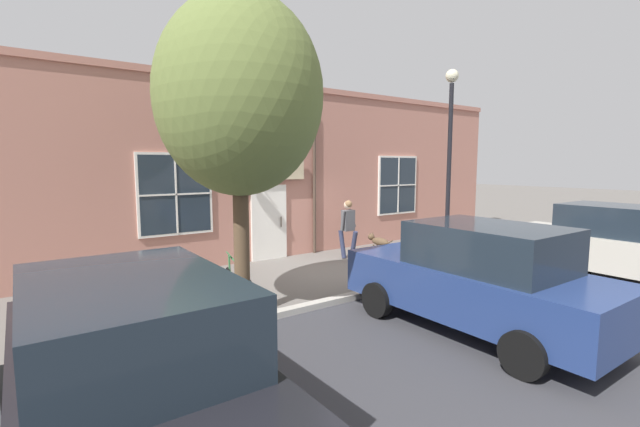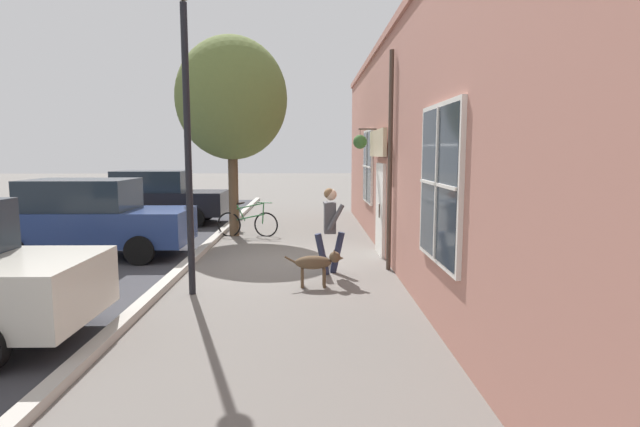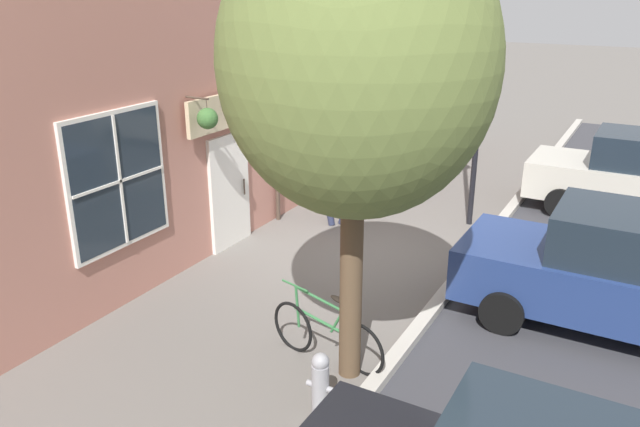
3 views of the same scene
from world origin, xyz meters
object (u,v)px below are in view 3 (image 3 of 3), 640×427
Objects in this scene: street_lamp at (484,60)px; dog_on_leash at (368,194)px; fire_hydrant at (320,382)px; street_tree_by_curb at (360,72)px; leaning_bicycle at (326,334)px; parked_car_mid_block at (624,273)px; pedestrian_walking at (337,177)px.

dog_on_leash is at bearing -168.90° from street_lamp.
street_lamp is at bearing 91.83° from fire_hydrant.
dog_on_leash is at bearing 113.03° from street_tree_by_curb.
street_lamp is (-0.21, 5.79, -0.47)m from street_tree_by_curb.
fire_hydrant is (0.44, -0.95, 0.02)m from leaning_bicycle.
leaning_bicycle is at bearing -140.36° from parked_car_mid_block.
dog_on_leash is 5.74m from parked_car_mid_block.
pedestrian_walking is 3.53m from street_lamp.
street_lamp reaches higher than fire_hydrant.
dog_on_leash is 0.24× the size of parked_car_mid_block.
street_lamp is (2.35, 1.35, 2.26)m from pedestrian_walking.
street_tree_by_curb is at bearing -9.19° from leaning_bicycle.
parked_car_mid_block is at bearing 39.64° from leaning_bicycle.
street_tree_by_curb is 3.38m from leaning_bicycle.
street_lamp is (0.23, 5.72, 2.88)m from leaning_bicycle.
street_lamp is at bearing 87.72° from leaning_bicycle.
fire_hydrant is (0.01, -0.88, -3.33)m from street_tree_by_curb.
fire_hydrant is (0.21, -6.67, -2.86)m from street_lamp.
pedestrian_walking reaches higher than dog_on_leash.
pedestrian_walking is 5.60m from parked_car_mid_block.
parked_car_mid_block is 4.89m from street_lamp.
street_lamp is at bearing 134.26° from parked_car_mid_block.
fire_hydrant is at bearing -88.17° from street_lamp.
street_lamp is at bearing 29.89° from pedestrian_walking.
leaning_bicycle is (2.12, -4.37, -0.62)m from pedestrian_walking.
parked_car_mid_block is (5.07, -2.65, 0.45)m from dog_on_leash.
parked_car_mid_block is (2.78, 2.73, -2.85)m from street_tree_by_curb.
dog_on_leash is at bearing 109.24° from leaning_bicycle.
street_lamp is (2.08, 0.41, 2.83)m from dog_on_leash.
pedestrian_walking is 4.90m from leaning_bicycle.
leaning_bicycle is 4.20m from parked_car_mid_block.
street_tree_by_curb reaches higher than street_lamp.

